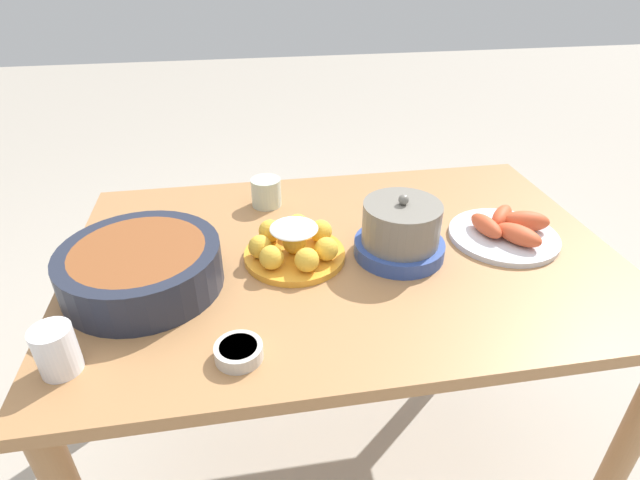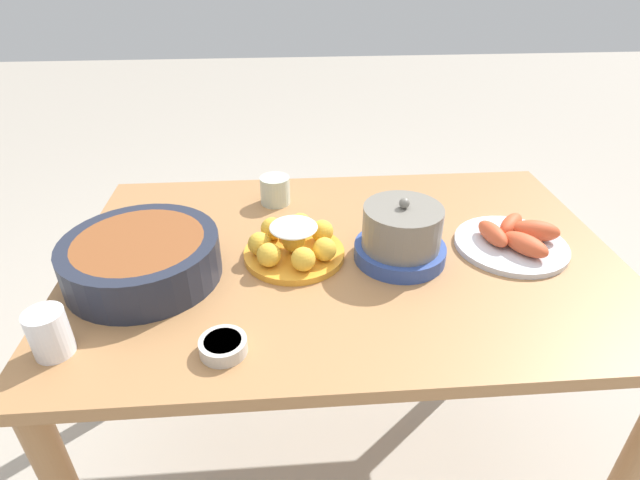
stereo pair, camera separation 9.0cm
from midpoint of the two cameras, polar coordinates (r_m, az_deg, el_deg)
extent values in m
plane|color=#B2A899|center=(1.75, 3.78, -23.26)|extent=(12.00, 12.00, 0.00)
cylinder|color=#A87547|center=(1.90, 20.80, -4.51)|extent=(0.06, 0.06, 0.75)
cylinder|color=#A87547|center=(1.78, -17.03, -6.35)|extent=(0.06, 0.06, 0.75)
cube|color=#A87547|center=(1.21, 5.03, -2.04)|extent=(1.29, 0.86, 0.03)
cylinder|color=gold|center=(1.18, -0.76, -1.62)|extent=(0.24, 0.24, 0.02)
sphere|color=yellow|center=(1.15, -4.69, -0.49)|extent=(0.05, 0.05, 0.05)
sphere|color=yellow|center=(1.11, -3.55, -1.77)|extent=(0.05, 0.05, 0.05)
sphere|color=yellow|center=(1.09, 0.44, -2.26)|extent=(0.05, 0.05, 0.05)
sphere|color=yellow|center=(1.13, 2.82, -1.12)|extent=(0.05, 0.05, 0.05)
sphere|color=yellow|center=(1.20, 2.41, 0.97)|extent=(0.05, 0.05, 0.05)
sphere|color=yellow|center=(1.22, -0.16, 1.78)|extent=(0.05, 0.05, 0.05)
sphere|color=yellow|center=(1.21, -3.39, 1.26)|extent=(0.05, 0.05, 0.05)
ellipsoid|color=white|center=(1.14, -0.78, 1.41)|extent=(0.11, 0.11, 0.02)
sphere|color=yellow|center=(1.16, -0.77, -0.16)|extent=(0.05, 0.05, 0.05)
cylinder|color=#232838|center=(1.14, -17.56, -2.07)|extent=(0.34, 0.34, 0.09)
cylinder|color=brown|center=(1.12, -17.89, -0.33)|extent=(0.28, 0.28, 0.01)
cylinder|color=beige|center=(0.93, -8.23, -11.99)|extent=(0.09, 0.09, 0.03)
cylinder|color=olive|center=(0.93, -8.29, -11.50)|extent=(0.07, 0.07, 0.01)
cylinder|color=silver|center=(1.31, 22.83, -0.56)|extent=(0.27, 0.27, 0.01)
ellipsoid|color=#D1512D|center=(1.29, 21.00, 0.73)|extent=(0.06, 0.11, 0.04)
ellipsoid|color=#D1512D|center=(1.27, 24.34, -0.52)|extent=(0.11, 0.13, 0.04)
ellipsoid|color=#D1512D|center=(1.33, 25.27, 0.89)|extent=(0.12, 0.08, 0.05)
ellipsoid|color=#D1512D|center=(1.34, 22.83, 1.61)|extent=(0.10, 0.11, 0.05)
cylinder|color=beige|center=(1.40, -3.31, 5.66)|extent=(0.08, 0.08, 0.08)
cylinder|color=white|center=(1.00, -26.29, -9.60)|extent=(0.07, 0.07, 0.09)
cylinder|color=#334C99|center=(1.19, 11.25, -1.38)|extent=(0.21, 0.21, 0.04)
cylinder|color=slate|center=(1.15, 11.59, 1.42)|extent=(0.18, 0.18, 0.10)
sphere|color=slate|center=(1.12, 11.92, 4.10)|extent=(0.02, 0.02, 0.02)
camera|label=1|loc=(0.05, -87.78, 1.37)|focal=28.00mm
camera|label=2|loc=(0.05, 92.22, -1.37)|focal=28.00mm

